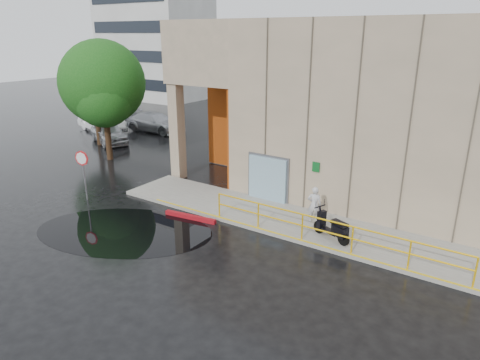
# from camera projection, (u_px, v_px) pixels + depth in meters

# --- Properties ---
(ground) EXTENTS (120.00, 120.00, 0.00)m
(ground) POSITION_uv_depth(u_px,v_px,m) (178.00, 253.00, 15.21)
(ground) COLOR black
(ground) RESTS_ON ground
(sidewalk) EXTENTS (20.00, 3.00, 0.15)m
(sidewalk) POSITION_uv_depth(u_px,v_px,m) (333.00, 232.00, 16.62)
(sidewalk) COLOR gray
(sidewalk) RESTS_ON ground
(building) EXTENTS (20.00, 10.17, 8.00)m
(building) POSITION_uv_depth(u_px,v_px,m) (416.00, 106.00, 19.78)
(building) COLOR gray
(building) RESTS_ON ground
(guardrail) EXTENTS (9.56, 0.06, 1.03)m
(guardrail) POSITION_uv_depth(u_px,v_px,m) (326.00, 232.00, 15.23)
(guardrail) COLOR #E8B00C
(guardrail) RESTS_ON sidewalk
(distant_building) EXTENTS (12.00, 8.08, 15.00)m
(distant_building) POSITION_uv_depth(u_px,v_px,m) (155.00, 32.00, 49.46)
(distant_building) COLOR #B8B8B3
(distant_building) RESTS_ON ground
(person) EXTENTS (0.64, 0.53, 1.52)m
(person) POSITION_uv_depth(u_px,v_px,m) (314.00, 205.00, 17.08)
(person) COLOR #BCBCC1
(person) RESTS_ON sidewalk
(scooter) EXTENTS (1.76, 1.13, 1.33)m
(scooter) POSITION_uv_depth(u_px,v_px,m) (332.00, 220.00, 15.65)
(scooter) COLOR black
(scooter) RESTS_ON sidewalk
(stop_sign) EXTENTS (0.70, 0.21, 2.38)m
(stop_sign) POSITION_uv_depth(u_px,v_px,m) (82.00, 164.00, 19.50)
(stop_sign) COLOR slate
(stop_sign) RESTS_ON ground
(red_curb) EXTENTS (2.40, 0.51, 0.18)m
(red_curb) POSITION_uv_depth(u_px,v_px,m) (190.00, 217.00, 17.96)
(red_curb) COLOR maroon
(red_curb) RESTS_ON ground
(puddle) EXTENTS (8.24, 6.78, 0.01)m
(puddle) POSITION_uv_depth(u_px,v_px,m) (124.00, 231.00, 16.90)
(puddle) COLOR black
(puddle) RESTS_ON ground
(car_a) EXTENTS (4.63, 3.29, 1.46)m
(car_a) POSITION_uv_depth(u_px,v_px,m) (109.00, 133.00, 30.15)
(car_a) COLOR #B1B4B9
(car_a) RESTS_ON ground
(car_b) EXTENTS (5.24, 2.71, 1.65)m
(car_b) POSITION_uv_depth(u_px,v_px,m) (102.00, 121.00, 33.69)
(car_b) COLOR white
(car_b) RESTS_ON ground
(car_c) EXTENTS (5.19, 2.23, 1.49)m
(car_c) POSITION_uv_depth(u_px,v_px,m) (155.00, 122.00, 33.59)
(car_c) COLOR #B2B4BA
(car_c) RESTS_ON ground
(tree_near) EXTENTS (4.96, 4.96, 7.13)m
(tree_near) POSITION_uv_depth(u_px,v_px,m) (103.00, 86.00, 24.85)
(tree_near) COLOR black
(tree_near) RESTS_ON ground
(tree_far) EXTENTS (4.38, 4.38, 6.51)m
(tree_far) POSITION_uv_depth(u_px,v_px,m) (93.00, 85.00, 28.40)
(tree_far) COLOR black
(tree_far) RESTS_ON ground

